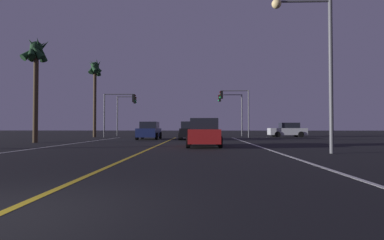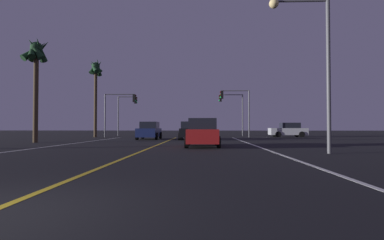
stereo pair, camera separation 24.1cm
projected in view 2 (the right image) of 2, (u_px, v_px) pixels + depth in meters
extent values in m
cube|color=silver|center=(267.00, 150.00, 15.68)|extent=(0.16, 36.01, 0.01)
cube|color=silver|center=(28.00, 149.00, 16.12)|extent=(0.16, 36.01, 0.01)
cube|color=gold|center=(146.00, 149.00, 15.90)|extent=(0.16, 36.01, 0.01)
cylinder|color=black|center=(156.00, 136.00, 27.70)|extent=(0.22, 0.68, 0.68)
cylinder|color=black|center=(137.00, 136.00, 27.76)|extent=(0.22, 0.68, 0.68)
cylinder|color=black|center=(160.00, 135.00, 30.40)|extent=(0.22, 0.68, 0.68)
cylinder|color=black|center=(143.00, 135.00, 30.46)|extent=(0.22, 0.68, 0.68)
cube|color=navy|center=(149.00, 133.00, 29.09)|extent=(1.80, 4.30, 0.80)
cube|color=black|center=(150.00, 125.00, 29.35)|extent=(1.60, 2.10, 0.64)
cube|color=red|center=(159.00, 131.00, 31.17)|extent=(0.24, 0.08, 0.16)
cube|color=red|center=(147.00, 131.00, 31.21)|extent=(0.24, 0.08, 0.16)
cylinder|color=black|center=(182.00, 136.00, 30.16)|extent=(0.22, 0.68, 0.68)
cylinder|color=black|center=(200.00, 136.00, 30.10)|extent=(0.22, 0.68, 0.68)
cylinder|color=black|center=(180.00, 136.00, 27.46)|extent=(0.22, 0.68, 0.68)
cylinder|color=black|center=(199.00, 136.00, 27.40)|extent=(0.22, 0.68, 0.68)
cube|color=black|center=(190.00, 133.00, 28.79)|extent=(1.80, 4.30, 0.80)
cube|color=black|center=(190.00, 125.00, 28.55)|extent=(1.60, 2.10, 0.64)
cube|color=red|center=(182.00, 132.00, 26.71)|extent=(0.24, 0.08, 0.16)
cube|color=red|center=(196.00, 132.00, 26.67)|extent=(0.24, 0.08, 0.16)
cylinder|color=black|center=(278.00, 134.00, 34.91)|extent=(0.68, 0.22, 0.68)
cylinder|color=black|center=(274.00, 134.00, 36.71)|extent=(0.68, 0.22, 0.68)
cylinder|color=black|center=(302.00, 134.00, 34.82)|extent=(0.68, 0.22, 0.68)
cylinder|color=black|center=(297.00, 134.00, 36.62)|extent=(0.68, 0.22, 0.68)
cube|color=#B7BABF|center=(288.00, 131.00, 35.77)|extent=(4.30, 1.80, 0.80)
cube|color=black|center=(290.00, 125.00, 35.78)|extent=(2.10, 1.60, 0.64)
cube|color=red|center=(307.00, 131.00, 35.10)|extent=(0.08, 0.24, 0.16)
cube|color=red|center=(304.00, 131.00, 36.30)|extent=(0.08, 0.24, 0.16)
cylinder|color=black|center=(189.00, 140.00, 19.65)|extent=(0.22, 0.68, 0.68)
cylinder|color=black|center=(216.00, 140.00, 19.59)|extent=(0.22, 0.68, 0.68)
cylinder|color=black|center=(186.00, 142.00, 16.96)|extent=(0.22, 0.68, 0.68)
cylinder|color=black|center=(219.00, 142.00, 16.89)|extent=(0.22, 0.68, 0.68)
cube|color=maroon|center=(202.00, 136.00, 18.28)|extent=(1.80, 4.30, 0.80)
cube|color=black|center=(202.00, 124.00, 18.05)|extent=(1.60, 2.10, 0.64)
cube|color=red|center=(191.00, 135.00, 16.21)|extent=(0.24, 0.08, 0.16)
cube|color=red|center=(214.00, 135.00, 16.17)|extent=(0.24, 0.08, 0.16)
cylinder|color=#4C4C51|center=(249.00, 114.00, 34.17)|extent=(0.14, 0.14, 5.37)
cylinder|color=#4C4C51|center=(235.00, 91.00, 34.28)|extent=(3.05, 0.10, 0.10)
cube|color=black|center=(222.00, 95.00, 34.33)|extent=(0.28, 0.36, 0.90)
sphere|color=#3A0605|center=(221.00, 92.00, 34.34)|extent=(0.20, 0.20, 0.20)
sphere|color=#3C2706|center=(221.00, 95.00, 34.33)|extent=(0.20, 0.20, 0.20)
sphere|color=#19E059|center=(221.00, 97.00, 34.32)|extent=(0.20, 0.20, 0.20)
cylinder|color=#4C4C51|center=(105.00, 116.00, 34.74)|extent=(0.14, 0.14, 5.01)
cylinder|color=#4C4C51|center=(120.00, 94.00, 34.74)|extent=(3.39, 0.10, 0.10)
cube|color=black|center=(134.00, 98.00, 34.67)|extent=(0.28, 0.36, 0.90)
sphere|color=#3A0605|center=(136.00, 96.00, 34.67)|extent=(0.20, 0.20, 0.20)
sphere|color=#3C2706|center=(136.00, 98.00, 34.66)|extent=(0.20, 0.20, 0.20)
sphere|color=#19E059|center=(136.00, 101.00, 34.65)|extent=(0.20, 0.20, 0.20)
cylinder|color=#4C4C51|center=(243.00, 115.00, 39.67)|extent=(0.14, 0.14, 5.50)
cylinder|color=#4C4C51|center=(232.00, 95.00, 39.78)|extent=(2.89, 0.10, 0.10)
cube|color=black|center=(221.00, 98.00, 39.82)|extent=(0.28, 0.36, 0.90)
sphere|color=#3A0605|center=(219.00, 96.00, 39.83)|extent=(0.20, 0.20, 0.20)
sphere|color=#3C2706|center=(219.00, 98.00, 39.82)|extent=(0.20, 0.20, 0.20)
sphere|color=#19E059|center=(219.00, 100.00, 39.82)|extent=(0.20, 0.20, 0.20)
cylinder|color=#4C4C51|center=(118.00, 116.00, 40.23)|extent=(0.14, 0.14, 5.28)
cylinder|color=#4C4C51|center=(127.00, 97.00, 40.26)|extent=(2.32, 0.10, 0.10)
cube|color=black|center=(136.00, 100.00, 40.20)|extent=(0.28, 0.36, 0.90)
sphere|color=#3A0605|center=(137.00, 98.00, 40.21)|extent=(0.20, 0.20, 0.20)
sphere|color=#3C2706|center=(137.00, 100.00, 40.20)|extent=(0.20, 0.20, 0.20)
sphere|color=#19E059|center=(137.00, 102.00, 40.19)|extent=(0.20, 0.20, 0.20)
cylinder|color=#4C4C51|center=(329.00, 75.00, 13.58)|extent=(0.18, 0.18, 7.07)
cylinder|color=#4C4C51|center=(301.00, 1.00, 13.70)|extent=(2.42, 0.10, 0.10)
sphere|color=#F9D88C|center=(274.00, 4.00, 13.74)|extent=(0.44, 0.44, 0.44)
cylinder|color=#473826|center=(36.00, 97.00, 23.06)|extent=(0.36, 0.36, 7.04)
sphere|color=#19381E|center=(36.00, 48.00, 23.15)|extent=(0.90, 0.90, 0.90)
cone|color=#19381E|center=(40.00, 50.00, 23.17)|extent=(0.72, 1.77, 1.84)
cone|color=#19381E|center=(39.00, 51.00, 23.44)|extent=(2.15, 1.04, 1.75)
cone|color=#19381E|center=(35.00, 50.00, 23.33)|extent=(1.65, 2.01, 1.96)
cone|color=#19381E|center=(32.00, 49.00, 23.01)|extent=(1.18, 1.53, 1.69)
cone|color=#19381E|center=(35.00, 49.00, 22.85)|extent=(1.48, 0.84, 1.69)
cylinder|color=#473826|center=(96.00, 103.00, 35.51)|extent=(0.36, 0.36, 8.16)
sphere|color=#19381E|center=(96.00, 66.00, 35.61)|extent=(0.90, 0.90, 0.90)
cone|color=#19381E|center=(98.00, 67.00, 35.63)|extent=(0.75, 1.73, 2.04)
cone|color=#19381E|center=(97.00, 68.00, 35.89)|extent=(1.63, 1.03, 1.81)
cone|color=#19381E|center=(94.00, 67.00, 35.72)|extent=(1.00, 1.48, 1.74)
cone|color=#19381E|center=(93.00, 67.00, 35.40)|extent=(1.82, 1.80, 1.75)
cone|color=#19381E|center=(96.00, 67.00, 35.33)|extent=(1.61, 1.15, 1.60)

